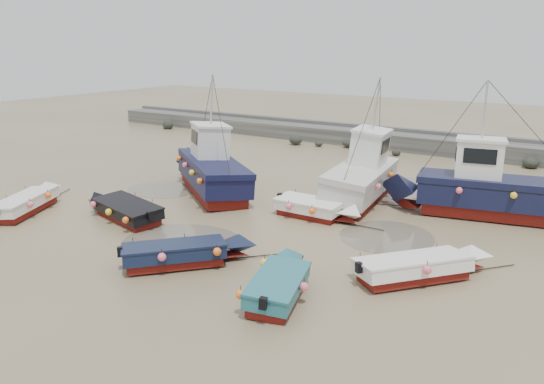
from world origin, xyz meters
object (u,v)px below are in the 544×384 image
Objects in this scene: cabin_boat_0 at (209,167)px; dinghy_4 at (124,207)px; person at (238,196)px; dinghy_1 at (184,251)px; dinghy_0 at (29,200)px; dinghy_5 at (316,206)px; dinghy_2 at (280,280)px; cabin_boat_1 at (362,173)px; dinghy_3 at (423,265)px; cabin_boat_2 at (484,188)px.

dinghy_4 is at bearing -146.31° from cabin_boat_0.
dinghy_1 is at bearing 83.56° from person.
dinghy_0 is 1.11× the size of dinghy_5.
dinghy_2 is 8.06m from dinghy_5.
dinghy_0 is 9.06m from cabin_boat_0.
cabin_boat_1 is 6.60m from person.
cabin_boat_1 is 5.49× the size of person.
dinghy_0 is at bearing -131.58° from dinghy_3.
cabin_boat_2 is (5.90, 0.48, -0.02)m from cabin_boat_1.
person is at bearing -101.21° from dinghy_5.
dinghy_4 is at bearing 148.38° from dinghy_2.
dinghy_2 is (14.90, -1.00, 0.02)m from dinghy_0.
cabin_boat_1 is at bearing 176.96° from person.
dinghy_1 is at bearing -106.80° from cabin_boat_1.
person is at bearing -163.20° from dinghy_3.
person is (2.21, 5.89, -0.54)m from dinghy_4.
cabin_boat_2 is (13.47, 3.62, -0.01)m from cabin_boat_0.
cabin_boat_2 reaches higher than person.
dinghy_4 and dinghy_5 have the same top height.
dinghy_4 is at bearing -56.80° from dinghy_5.
dinghy_3 is 0.84× the size of dinghy_4.
dinghy_4 is 11.94m from cabin_boat_1.
dinghy_1 is 4.23m from dinghy_2.
cabin_boat_1 is (1.94, 11.42, 0.81)m from dinghy_1.
cabin_boat_1 is (0.48, 4.05, 0.80)m from dinghy_5.
cabin_boat_1 reaches higher than dinghy_2.
cabin_boat_1 is (-2.29, 11.62, 0.80)m from dinghy_2.
dinghy_1 is (10.68, -0.80, 0.00)m from dinghy_0.
cabin_boat_0 reaches higher than dinghy_4.
dinghy_4 is at bearing 112.22° from cabin_boat_2.
dinghy_0 and dinghy_1 have the same top height.
dinghy_2 is 12.65m from cabin_boat_2.
cabin_boat_0 is 0.85× the size of cabin_boat_2.
dinghy_5 is 3.06× the size of person.
cabin_boat_2 is (7.83, 11.90, 0.79)m from dinghy_1.
dinghy_1 is 0.48× the size of cabin_boat_2.
person is (-8.01, 8.63, -0.56)m from dinghy_2.
cabin_boat_0 reaches higher than dinghy_1.
dinghy_3 is 2.98× the size of person.
cabin_boat_1 is (7.93, 8.89, 0.82)m from dinghy_4.
cabin_boat_0 is at bearing 30.76° from dinghy_0.
dinghy_0 is 16.51m from cabin_boat_1.
cabin_boat_0 is at bearing -164.68° from cabin_boat_1.
cabin_boat_0 reaches higher than dinghy_0.
dinghy_0 is 1.13× the size of dinghy_3.
cabin_boat_1 is at bearing -30.31° from cabin_boat_0.
cabin_boat_1 is (-5.74, 7.92, 0.82)m from dinghy_3.
cabin_boat_0 reaches higher than dinghy_3.
dinghy_2 is 11.87m from cabin_boat_1.
dinghy_2 is at bearing -90.89° from dinghy_4.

